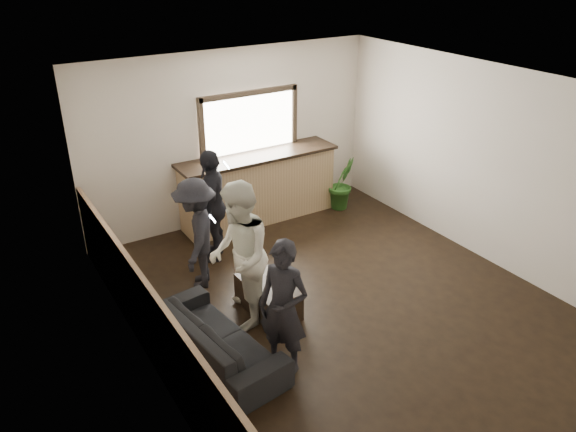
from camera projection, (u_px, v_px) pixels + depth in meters
ground at (339, 301)px, 7.34m from camera, size 5.00×6.00×0.01m
room_shell at (292, 212)px, 6.35m from camera, size 5.01×6.01×2.80m
bar_counter at (258, 183)px, 9.26m from camera, size 2.70×0.68×2.13m
sofa at (217, 338)px, 6.22m from camera, size 0.97×1.92×0.54m
coffee_table at (268, 297)px, 7.08m from camera, size 0.52×0.90×0.39m
cup_a at (253, 274)px, 7.11m from camera, size 0.13×0.13×0.09m
cup_b at (279, 281)px, 6.96m from camera, size 0.14×0.14×0.09m
potted_plant at (342, 183)px, 9.75m from camera, size 0.61×0.55×0.91m
person_a at (283, 308)px, 5.86m from camera, size 0.61×0.68×1.55m
person_b at (239, 257)px, 6.55m from camera, size 1.00×1.10×1.83m
person_c at (196, 234)px, 7.38m from camera, size 0.98×1.15×1.54m
person_d at (213, 205)px, 8.02m from camera, size 0.86×1.05×1.67m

